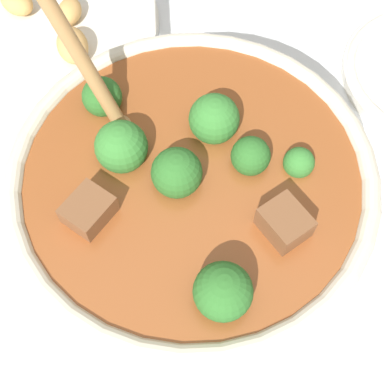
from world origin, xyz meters
TOP-DOWN VIEW (x-y plane):
  - ground_plane at (0.00, 0.00)m, footprint 4.00×4.00m
  - stew_bowl at (-0.00, -0.00)m, footprint 0.33×0.30m
  - food_plate at (-0.30, 0.00)m, footprint 0.21×0.21m

SIDE VIEW (x-z plane):
  - ground_plane at x=0.00m, z-range 0.00..0.00m
  - food_plate at x=-0.30m, z-range -0.01..0.03m
  - stew_bowl at x=0.00m, z-range -0.08..0.21m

